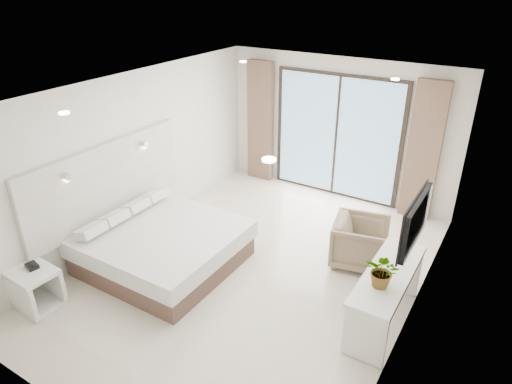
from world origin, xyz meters
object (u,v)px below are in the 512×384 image
bed (162,246)px  armchair (360,240)px  nightstand (35,288)px  console_desk (387,286)px

bed → armchair: size_ratio=2.62×
armchair → nightstand: bearing=121.4°
nightstand → armchair: bearing=47.1°
nightstand → bed: bearing=67.5°
nightstand → console_desk: (4.06, 2.11, 0.29)m
bed → armchair: armchair is taller
bed → console_desk: console_desk is taller
bed → armchair: bearing=31.9°
bed → console_desk: 3.33m
bed → nightstand: size_ratio=3.38×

